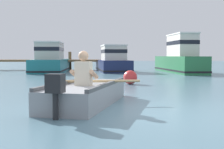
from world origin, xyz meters
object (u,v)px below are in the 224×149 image
(moored_boat_teal, at_px, (51,61))
(mooring_buoy, at_px, (130,77))
(moored_boat_navy, at_px, (113,62))
(moored_boat_green, at_px, (180,58))
(rowboat_with_person, at_px, (87,93))

(moored_boat_teal, xyz_separation_m, mooring_buoy, (4.66, -9.34, -0.47))
(moored_boat_teal, bearing_deg, moored_boat_navy, 5.64)
(moored_boat_navy, height_order, moored_boat_green, moored_boat_green)
(mooring_buoy, bearing_deg, moored_boat_navy, 92.64)
(rowboat_with_person, height_order, moored_boat_teal, moored_boat_teal)
(rowboat_with_person, relative_size, moored_boat_navy, 0.63)
(rowboat_with_person, distance_m, moored_boat_green, 14.13)
(moored_boat_teal, distance_m, moored_boat_navy, 4.23)
(moored_boat_navy, bearing_deg, moored_boat_teal, -174.36)
(moored_boat_teal, xyz_separation_m, moored_boat_green, (8.51, -1.10, 0.18))
(rowboat_with_person, bearing_deg, mooring_buoy, 74.51)
(moored_boat_navy, bearing_deg, rowboat_with_person, -93.54)
(moored_boat_teal, height_order, mooring_buoy, moored_boat_teal)
(rowboat_with_person, distance_m, mooring_buoy, 5.07)
(moored_boat_teal, xyz_separation_m, moored_boat_navy, (4.21, 0.42, -0.07))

